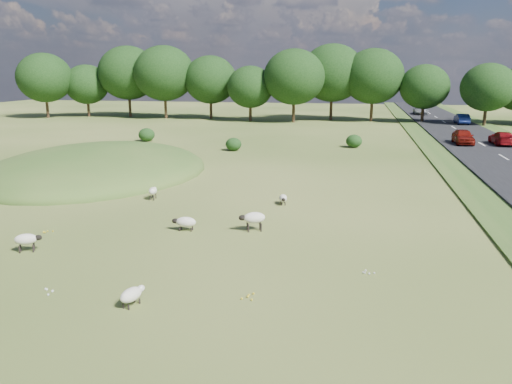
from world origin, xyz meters
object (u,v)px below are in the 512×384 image
at_px(sheep_0, 283,198).
at_px(sheep_1, 185,222).
at_px(sheep_3, 27,239).
at_px(sheep_5, 153,191).
at_px(car_1, 463,137).
at_px(car_4, 421,110).
at_px(car_3, 462,119).
at_px(sheep_4, 253,218).
at_px(car_0, 502,138).
at_px(sheep_2, 132,294).

height_order(sheep_0, sheep_1, sheep_1).
height_order(sheep_3, sheep_5, sheep_3).
relative_size(sheep_1, car_1, 0.27).
distance_m(sheep_1, car_4, 71.85).
bearing_deg(car_3, sheep_4, 69.99).
height_order(sheep_3, car_4, car_4).
bearing_deg(sheep_1, sheep_4, -173.77).
xyz_separation_m(sheep_1, car_3, (22.50, 53.49, 0.54)).
bearing_deg(car_0, car_1, 3.03).
xyz_separation_m(sheep_3, car_0, (28.13, 36.67, 0.35)).
bearing_deg(car_4, sheep_1, -105.09).
bearing_deg(car_3, sheep_5, 61.20).
xyz_separation_m(sheep_1, sheep_4, (3.24, 0.59, 0.22)).
height_order(sheep_4, car_0, car_0).
xyz_separation_m(sheep_4, car_1, (15.46, 31.77, 0.34)).
distance_m(car_3, car_4, 16.34).
relative_size(car_0, car_3, 1.04).
height_order(sheep_2, sheep_4, sheep_4).
relative_size(car_1, car_3, 1.00).
height_order(sheep_0, car_3, car_3).
relative_size(sheep_0, sheep_4, 0.78).
relative_size(sheep_2, sheep_5, 1.06).
bearing_deg(car_0, sheep_4, 58.93).
xyz_separation_m(car_0, car_4, (-3.80, 36.82, 0.01)).
xyz_separation_m(sheep_0, car_0, (18.57, 26.79, 0.54)).
height_order(sheep_4, car_4, car_4).
distance_m(sheep_2, car_1, 44.03).
height_order(sheep_2, car_4, car_4).
height_order(sheep_1, car_1, car_1).
relative_size(sheep_4, car_3, 0.31).
relative_size(sheep_0, car_3, 0.24).
xyz_separation_m(sheep_3, sheep_4, (8.87, 4.70, 0.09)).
relative_size(sheep_1, sheep_2, 1.07).
distance_m(sheep_1, car_3, 58.03).
bearing_deg(sheep_5, sheep_0, -96.08).
distance_m(sheep_0, sheep_2, 14.01).
relative_size(sheep_1, car_3, 0.27).
bearing_deg(sheep_2, sheep_3, 77.23).
bearing_deg(car_3, sheep_2, 70.64).
height_order(sheep_2, sheep_5, sheep_5).
height_order(sheep_2, car_3, car_3).
distance_m(sheep_5, car_0, 37.88).
distance_m(sheep_1, car_0, 39.58).
bearing_deg(car_4, car_0, -84.11).
bearing_deg(sheep_0, sheep_4, -19.36).
bearing_deg(sheep_3, car_4, 46.94).
distance_m(sheep_2, sheep_4, 8.82).
height_order(car_1, car_4, car_1).
bearing_deg(sheep_5, car_0, -52.88).
bearing_deg(sheep_5, car_4, -28.12).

